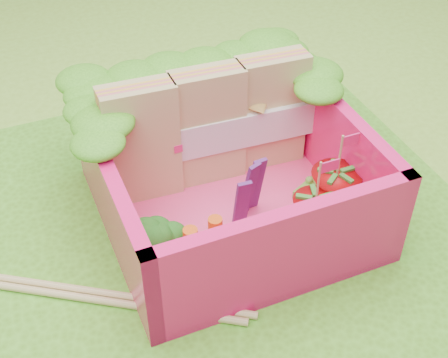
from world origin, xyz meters
TOP-DOWN VIEW (x-y plane):
  - ground at (0.00, 0.00)m, footprint 14.00×14.00m
  - placemat at (0.00, 0.00)m, footprint 2.60×2.60m
  - bento_floor at (0.06, 0.04)m, footprint 1.30×1.30m
  - bento_box at (0.06, 0.04)m, footprint 1.30×1.30m
  - lettuce_ruffle at (0.06, 0.51)m, footprint 1.43×0.83m
  - sandwich_stack at (0.06, 0.32)m, footprint 1.22×0.24m
  - broccoli at (-0.41, -0.25)m, footprint 0.31×0.31m
  - carrot_sticks at (-0.22, -0.29)m, footprint 0.21×0.12m
  - purple_wedges at (0.10, -0.11)m, footprint 0.21×0.15m
  - strawberry_left at (0.37, -0.32)m, footprint 0.23×0.23m
  - strawberry_right at (0.54, -0.22)m, footprint 0.26×0.26m
  - snap_peas at (0.46, -0.21)m, footprint 0.55×0.59m
  - chopsticks at (-1.05, -0.06)m, footprint 1.93×1.26m

SIDE VIEW (x-z plane):
  - ground at x=0.00m, z-range 0.00..0.00m
  - placemat at x=0.00m, z-range 0.00..0.03m
  - chopsticks at x=-1.05m, z-range 0.03..0.07m
  - bento_floor at x=0.06m, z-range 0.03..0.08m
  - snap_peas at x=0.46m, z-range 0.08..0.13m
  - strawberry_left at x=0.37m, z-range -0.03..0.44m
  - carrot_sticks at x=-0.22m, z-range 0.07..0.36m
  - strawberry_right at x=0.54m, z-range -0.03..0.47m
  - broccoli at x=-0.41m, z-range 0.13..0.39m
  - purple_wedges at x=0.10m, z-range 0.08..0.46m
  - bento_box at x=0.06m, z-range 0.03..0.58m
  - sandwich_stack at x=0.06m, z-range 0.07..0.75m
  - lettuce_ruffle at x=0.06m, z-range 0.58..0.69m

